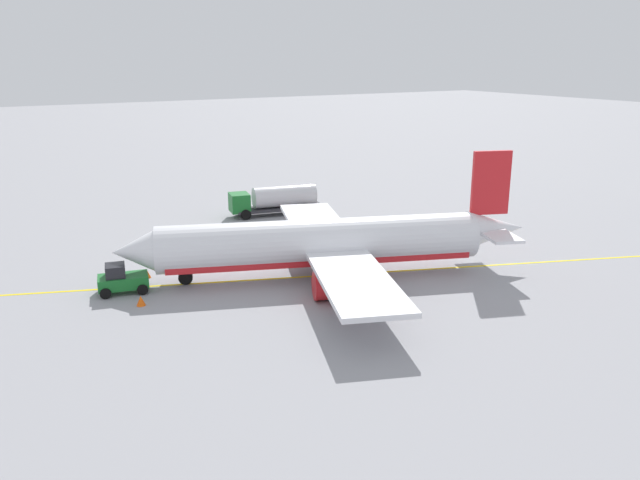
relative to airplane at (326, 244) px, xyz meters
name	(u,v)px	position (x,y,z in m)	size (l,w,h in m)	color
ground_plane	(320,276)	(0.47, -0.17, -2.66)	(400.00, 400.00, 0.00)	#939399
airplane	(326,244)	(0.00, 0.00, 0.00)	(32.19, 28.94, 9.68)	white
fuel_tanker	(275,199)	(-5.56, -20.22, -0.94)	(10.62, 4.46, 3.15)	#2D2D33
pushback_tug	(122,279)	(15.02, -4.48, -1.65)	(3.94, 2.97, 2.20)	#196B28
refueling_worker	(320,214)	(-8.10, -14.87, -1.84)	(0.48, 0.59, 1.71)	navy
safety_cone_nose	(141,301)	(14.54, -1.18, -2.30)	(0.65, 0.65, 0.72)	#F2590F
safety_cone_wingtip	(148,274)	(12.50, -6.71, -2.37)	(0.52, 0.52, 0.58)	#F2590F
taxi_line_marking	(320,276)	(0.47, -0.17, -2.66)	(85.07, 0.30, 0.01)	yellow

